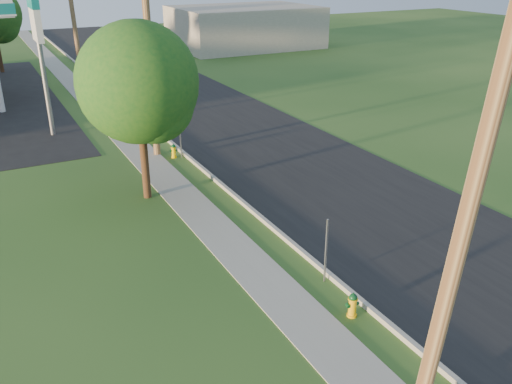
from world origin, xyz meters
TOP-DOWN VIEW (x-y plane):
  - ground_plane at (0.00, 0.00)m, footprint 140.00×140.00m
  - road at (4.50, 10.00)m, footprint 8.00×120.00m
  - curb at (0.50, 10.00)m, footprint 0.15×120.00m
  - sidewalk at (-1.25, 10.00)m, footprint 1.50×120.00m
  - utility_pole_near at (-0.60, -1.00)m, footprint 1.40×0.32m
  - utility_pole_mid at (-0.60, 17.00)m, footprint 1.40×0.32m
  - utility_pole_far at (-0.60, 35.00)m, footprint 1.40×0.32m
  - sign_post_near at (0.25, 4.20)m, footprint 0.05×0.04m
  - sign_post_mid at (0.25, 16.00)m, footprint 0.05×0.04m
  - sign_post_far at (0.25, 28.20)m, footprint 0.05×0.04m
  - price_pylon at (-4.50, 22.50)m, footprint 0.34×2.04m
  - distant_building at (18.00, 45.00)m, footprint 14.00×10.00m
  - tree_verge at (-2.39, 12.31)m, footprint 4.41×4.41m
  - hydrant_near at (-0.05, 2.49)m, footprint 0.37×0.33m
  - hydrant_mid at (-0.05, 16.21)m, footprint 0.35×0.31m
  - hydrant_far at (0.16, 27.28)m, footprint 0.42×0.37m

SIDE VIEW (x-z plane):
  - ground_plane at x=0.00m, z-range 0.00..0.00m
  - road at x=4.50m, z-range 0.00..0.02m
  - sidewalk at x=-1.25m, z-range 0.00..0.03m
  - curb at x=0.50m, z-range 0.00..0.15m
  - hydrant_mid at x=-0.05m, z-range -0.01..0.66m
  - hydrant_near at x=-0.05m, z-range -0.01..0.70m
  - hydrant_far at x=0.16m, z-range -0.01..0.80m
  - sign_post_near at x=0.25m, z-range 0.00..2.00m
  - sign_post_mid at x=0.25m, z-range 0.00..2.00m
  - sign_post_far at x=0.25m, z-range 0.00..2.00m
  - distant_building at x=18.00m, z-range 0.00..4.00m
  - tree_verge at x=-2.39m, z-range 0.96..7.65m
  - utility_pole_near at x=-0.60m, z-range 0.06..9.54m
  - utility_pole_far at x=-0.60m, z-range 0.05..9.56m
  - utility_pole_mid at x=-0.60m, z-range 0.05..9.85m
  - price_pylon at x=-4.50m, z-range 2.01..8.86m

